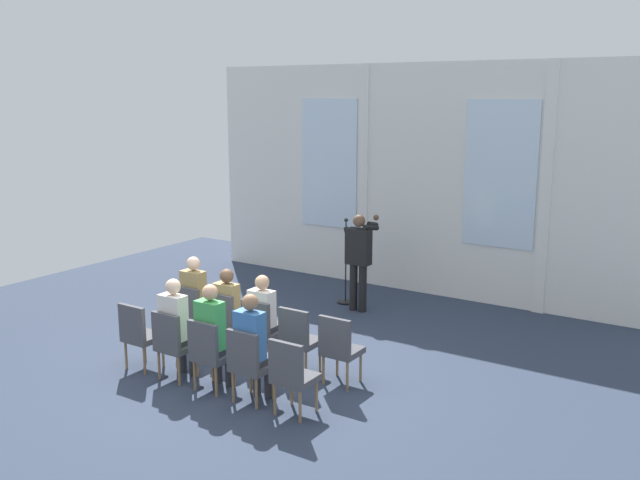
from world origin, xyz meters
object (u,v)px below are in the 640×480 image
Objects in this scene: audience_r0_c0 at (196,297)px; audience_r1_c2 at (213,332)px; chair_r1_c3 at (249,361)px; chair_r1_c1 at (173,341)px; audience_r1_c1 at (176,324)px; speaker at (359,255)px; audience_r0_c2 at (264,314)px; chair_r0_c4 at (339,346)px; chair_r1_c0 at (139,332)px; audience_r1_c3 at (253,342)px; chair_r0_c2 at (261,328)px; mic_stand at (346,285)px; chair_r0_c1 at (226,320)px; chair_r0_c0 at (193,312)px; audience_r0_c1 at (229,307)px; chair_r1_c2 at (209,351)px; chair_r1_c4 at (292,373)px; chair_r0_c3 at (299,337)px.

audience_r0_c0 is 1.65m from audience_r1_c2.
chair_r1_c3 is (0.63, -0.08, -0.23)m from audience_r1_c2.
audience_r1_c1 is (0.00, 0.08, 0.22)m from chair_r1_c1.
audience_r1_c1 is (-0.52, -3.85, -0.23)m from speaker.
audience_r0_c2 is 1.36× the size of chair_r1_c3.
audience_r0_c0 reaches higher than audience_r1_c1.
chair_r1_c0 is at bearing -157.60° from chair_r0_c4.
audience_r0_c0 is at bearing 151.22° from audience_r1_c3.
mic_stand is at bearing 99.49° from chair_r0_c2.
chair_r0_c1 is 0.69× the size of audience_r1_c1.
chair_r0_c4 is at bearing 37.34° from audience_r1_c2.
speaker is 3.04m from audience_r0_c0.
chair_r0_c2 is (0.11, -2.88, -0.45)m from speaker.
chair_r0_c1 is 1.18m from audience_r1_c2.
chair_r0_c0 is 1.28m from audience_r0_c2.
audience_r0_c1 reaches higher than chair_r1_c2.
audience_r1_c3 is at bearing 2.37° from chair_r1_c0.
audience_r1_c1 is (0.00, -1.05, 0.04)m from audience_r0_c1.
chair_r1_c0 is 1.00× the size of chair_r1_c4.
chair_r1_c3 is 0.69× the size of audience_r1_c3.
chair_r0_c1 is 1.00× the size of chair_r1_c1.
chair_r0_c3 is 1.00× the size of chair_r0_c4.
audience_r1_c3 reaches higher than audience_r0_c1.
chair_r1_c2 is at bearing -90.00° from audience_r1_c2.
chair_r0_c2 is 0.68× the size of audience_r1_c2.
audience_r0_c2 is at bearing 121.12° from audience_r1_c3.
chair_r0_c4 is at bearing 56.73° from audience_r1_c3.
audience_r0_c1 reaches higher than chair_r1_c1.
audience_r1_c3 is (1.27, -0.97, 0.22)m from chair_r0_c1.
speaker is at bearing -31.38° from mic_stand.
chair_r1_c0 is 0.63m from chair_r1_c1.
chair_r0_c2 is 1.18m from audience_r1_c3.
audience_r0_c1 is 0.66m from chair_r0_c2.
chair_r0_c2 is 0.63m from chair_r0_c3.
chair_r0_c3 is 1.18m from audience_r1_c2.
audience_r0_c1 is 1.65m from audience_r1_c3.
audience_r1_c3 is at bearing -74.22° from mic_stand.
mic_stand is 1.65× the size of chair_r0_c2.
chair_r1_c2 is (-0.63, -1.05, 0.00)m from chair_r0_c3.
chair_r0_c0 is 1.05m from chair_r1_c0.
chair_r0_c3 is 1.00× the size of chair_r1_c4.
audience_r1_c1 is at bearing 176.44° from chair_r1_c3.
audience_r0_c1 is at bearing 138.32° from chair_r1_c3.
audience_r0_c2 is at bearing -0.00° from audience_r0_c1.
chair_r0_c1 is at bearing -100.29° from speaker.
chair_r0_c0 is 2.75m from chair_r1_c4.
mic_stand reaches higher than chair_r1_c4.
audience_r0_c2 reaches higher than chair_r1_c4.
audience_r1_c1 is 1.29m from chair_r1_c3.
audience_r0_c0 is 1.46× the size of chair_r1_c2.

